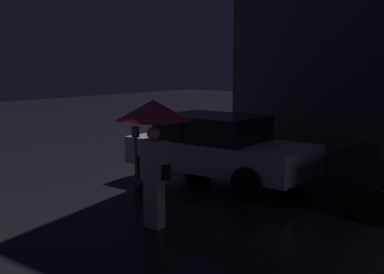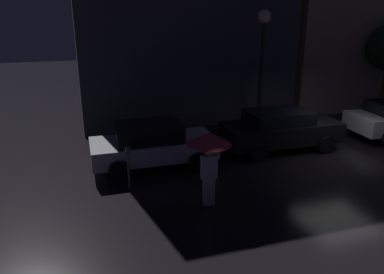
{
  "view_description": "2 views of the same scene",
  "coord_description": "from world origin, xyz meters",
  "px_view_note": "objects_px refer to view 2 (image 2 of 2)",
  "views": [
    {
      "loc": [
        -0.67,
        -6.88,
        2.51
      ],
      "look_at": [
        -5.75,
        -0.36,
        1.24
      ],
      "focal_mm": 45.0,
      "sensor_mm": 36.0,
      "label": 1
    },
    {
      "loc": [
        -8.53,
        -9.77,
        4.83
      ],
      "look_at": [
        -5.52,
        -0.12,
        1.38
      ],
      "focal_mm": 35.0,
      "sensor_mm": 36.0,
      "label": 2
    }
  ],
  "objects_px": {
    "parked_car_black": "(280,129)",
    "parked_car_silver": "(152,144)",
    "parking_meter": "(128,163)",
    "street_lamp_near": "(263,41)",
    "pedestrian_with_umbrella": "(209,146)"
  },
  "relations": [
    {
      "from": "parked_car_black",
      "to": "parked_car_silver",
      "type": "bearing_deg",
      "value": -177.92
    },
    {
      "from": "parking_meter",
      "to": "street_lamp_near",
      "type": "height_order",
      "value": "street_lamp_near"
    },
    {
      "from": "pedestrian_with_umbrella",
      "to": "street_lamp_near",
      "type": "xyz_separation_m",
      "value": [
        4.19,
        5.48,
        2.05
      ]
    },
    {
      "from": "parked_car_black",
      "to": "parking_meter",
      "type": "bearing_deg",
      "value": -163.83
    },
    {
      "from": "parked_car_silver",
      "to": "parking_meter",
      "type": "relative_size",
      "value": 3.1
    },
    {
      "from": "parked_car_black",
      "to": "street_lamp_near",
      "type": "xyz_separation_m",
      "value": [
        0.34,
        2.39,
        2.9
      ]
    },
    {
      "from": "pedestrian_with_umbrella",
      "to": "parking_meter",
      "type": "height_order",
      "value": "pedestrian_with_umbrella"
    },
    {
      "from": "pedestrian_with_umbrella",
      "to": "street_lamp_near",
      "type": "relative_size",
      "value": 0.41
    },
    {
      "from": "parked_car_silver",
      "to": "street_lamp_near",
      "type": "bearing_deg",
      "value": 26.9
    },
    {
      "from": "street_lamp_near",
      "to": "parking_meter",
      "type": "bearing_deg",
      "value": -146.48
    },
    {
      "from": "parked_car_black",
      "to": "parking_meter",
      "type": "relative_size",
      "value": 3.32
    },
    {
      "from": "parked_car_silver",
      "to": "pedestrian_with_umbrella",
      "type": "xyz_separation_m",
      "value": [
        0.87,
        -2.95,
        0.87
      ]
    },
    {
      "from": "parked_car_black",
      "to": "pedestrian_with_umbrella",
      "type": "bearing_deg",
      "value": -140.79
    },
    {
      "from": "parking_meter",
      "to": "street_lamp_near",
      "type": "distance_m",
      "value": 7.79
    },
    {
      "from": "parked_car_black",
      "to": "pedestrian_with_umbrella",
      "type": "height_order",
      "value": "pedestrian_with_umbrella"
    }
  ]
}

